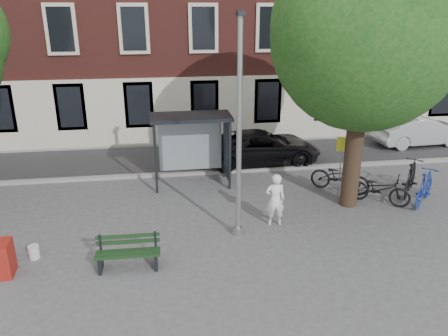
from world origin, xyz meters
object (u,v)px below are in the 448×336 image
Objects in this scene: bike_d at (411,177)px; car_silver at (420,130)px; bike_c at (379,189)px; bus_shelter at (202,133)px; bike_b at (425,187)px; lamppost at (239,143)px; painter at (275,200)px; bike_a at (340,177)px; notice_sign at (342,153)px; bench at (128,254)px; car_dark at (262,147)px.

car_silver is at bearing -84.36° from bike_d.
bike_c is 1.61m from bike_d.
bus_shelter is 1.46× the size of bike_b.
lamppost is at bearing -81.57° from bus_shelter.
painter is 0.38× the size of car_silver.
bike_a is at bearing -17.66° from bus_shelter.
notice_sign is at bearing 36.76° from bike_d.
lamppost reaches higher than painter.
bus_shelter is 6.07m from bench.
bus_shelter is 1.77× the size of bench.
bike_a is 2.75m from bike_b.
bike_d is at bearing -16.03° from bus_shelter.
lamppost is 5.69m from bike_c.
car_dark is at bearing -1.53° from bike_b.
notice_sign is (-2.59, 0.11, 0.98)m from bike_d.
notice_sign is at bearing -156.27° from car_dark.
bike_c is (0.90, -1.16, -0.02)m from bike_a.
bike_d is (1.48, 0.63, 0.08)m from bike_c.
car_silver is (5.89, 4.76, 0.16)m from bike_a.
lamppost is at bearing 24.82° from painter.
painter is 3.62m from bike_a.
bike_a is at bearing 26.52° from bike_d.
bus_shelter is 6.38m from bike_c.
lamppost is 3.05× the size of bike_c.
bench is 9.83m from bike_b.
bike_c is at bearing 15.98° from lamppost.
car_silver is at bearing -15.06° from bike_a.
bus_shelter is at bearing 66.97° from bench.
bike_d reaches higher than bike_c.
bike_a is 3.98m from car_dark.
bike_a is at bearing -140.90° from painter.
painter reaches higher than bike_d.
painter is 0.82× the size of bike_c.
painter reaches higher than car_dark.
bike_c is at bearing 135.46° from car_silver.
bus_shelter is at bearing 179.83° from notice_sign.
bench is at bearing 25.34° from painter.
lamppost reaches higher than notice_sign.
bus_shelter is at bearing 99.54° from bike_c.
bench is 7.82m from notice_sign.
bench is (-4.22, -1.72, -0.44)m from painter.
bike_b is 1.50m from bike_c.
lamppost is 6.68m from car_dark.
painter is 0.84× the size of bike_b.
bus_shelter reaches higher than car_dark.
bike_c is at bearing -106.34° from bike_a.
bike_a is 0.98× the size of notice_sign.
bus_shelter is at bearing 123.32° from car_dark.
bench is 0.33× the size of car_dark.
notice_sign is at bearing 25.22° from bike_b.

